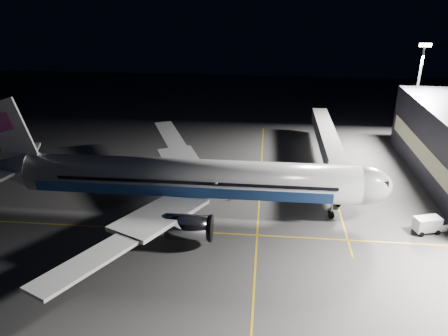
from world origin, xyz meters
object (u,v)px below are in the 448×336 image
safety_cone_c (231,198)px  baggage_tug (181,177)px  jet_bridge (329,145)px  safety_cone_b (221,171)px  service_truck (430,224)px  floodlight_mast_north (418,86)px  airliner (183,179)px  safety_cone_a (214,175)px

safety_cone_c → baggage_tug: bearing=146.6°
jet_bridge → safety_cone_b: (-19.12, -4.06, -4.28)m
jet_bridge → service_truck: size_ratio=7.22×
floodlight_mast_north → airliner: bearing=-142.1°
safety_cone_a → safety_cone_c: 9.19m
jet_bridge → baggage_tug: jet_bridge is taller
jet_bridge → baggage_tug: size_ratio=12.44×
airliner → safety_cone_b: size_ratio=101.35×
airliner → jet_bridge: bearing=38.0°
jet_bridge → safety_cone_c: 22.05m
jet_bridge → safety_cone_a: (-20.14, -5.64, -4.28)m
safety_cone_c → safety_cone_a: bearing=113.7°
baggage_tug → jet_bridge: bearing=30.0°
safety_cone_c → service_truck: bearing=-13.8°
airliner → safety_cone_a: bearing=76.7°
jet_bridge → service_truck: (11.26, -20.84, -3.36)m
floodlight_mast_north → baggage_tug: size_ratio=7.49×
floodlight_mast_north → safety_cone_a: bearing=-152.8°
floodlight_mast_north → jet_bridge: bearing=-142.3°
floodlight_mast_north → safety_cone_b: floodlight_mast_north is taller
floodlight_mast_north → baggage_tug: (-43.43, -22.07, -11.56)m
jet_bridge → floodlight_mast_north: 24.06m
jet_bridge → safety_cone_b: 20.01m
safety_cone_b → safety_cone_c: 10.35m
baggage_tug → safety_cone_a: 5.88m
service_truck → floodlight_mast_north: bearing=62.1°
airliner → baggage_tug: bearing=103.4°
safety_cone_b → airliner: bearing=-105.8°
service_truck → safety_cone_b: size_ratio=7.86×
airliner → safety_cone_b: 15.34m
airliner → safety_cone_c: size_ratio=91.03×
jet_bridge → safety_cone_a: size_ratio=57.02×
airliner → jet_bridge: 29.31m
service_truck → safety_cone_a: 34.89m
airliner → safety_cone_c: (6.63, 4.00, -4.83)m
safety_cone_b → floodlight_mast_north: bearing=25.9°
safety_cone_b → jet_bridge: bearing=12.0°
baggage_tug → safety_cone_a: bearing=37.5°
floodlight_mast_north → service_truck: bearing=-101.0°
airliner → jet_bridge: airliner is taller
baggage_tug → safety_cone_a: (5.30, 2.50, -0.51)m
jet_bridge → safety_cone_b: bearing=-168.0°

